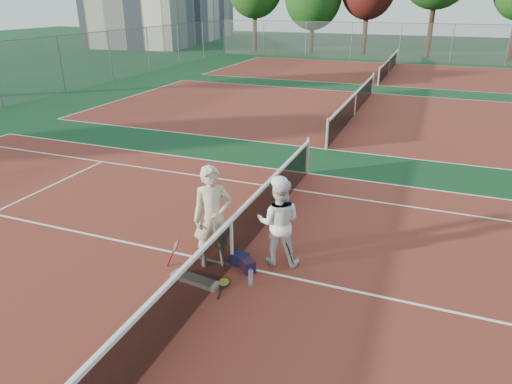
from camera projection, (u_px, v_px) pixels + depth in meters
ground at (232, 265)px, 8.94m from camera, size 130.00×130.00×0.00m
court_main at (232, 265)px, 8.94m from camera, size 23.77×10.97×0.01m
court_far_a at (354, 115)px, 20.52m from camera, size 23.77×10.97×0.01m
court_far_b at (388, 73)px, 32.10m from camera, size 23.77×10.97×0.01m
net_main at (232, 242)px, 8.74m from camera, size 0.10×10.98×1.02m
net_far_a at (355, 104)px, 20.32m from camera, size 0.10×10.98×1.02m
net_far_b at (389, 65)px, 31.90m from camera, size 0.10×10.98×1.02m
fence_back at (400, 42)px, 37.52m from camera, size 32.00×0.06×3.00m
player_a at (213, 217)px, 8.60m from camera, size 0.89×0.81×2.03m
player_b at (279, 222)px, 8.71m from camera, size 0.97×0.83×1.76m
racket_red at (176, 252)px, 8.85m from camera, size 0.38×0.38×0.56m
racket_black_held at (288, 256)px, 8.72m from camera, size 0.32×0.34×0.58m
racket_spare at (224, 283)px, 8.33m from camera, size 0.39×0.64×0.07m
sports_bag_navy at (239, 259)px, 8.91m from camera, size 0.35×0.26×0.26m
sports_bag_purple at (248, 265)px, 8.70m from camera, size 0.37×0.36×0.25m
net_cover_canvas at (195, 280)px, 8.38m from camera, size 0.99×0.35×0.10m
water_bottle at (251, 278)px, 8.27m from camera, size 0.09×0.09×0.30m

